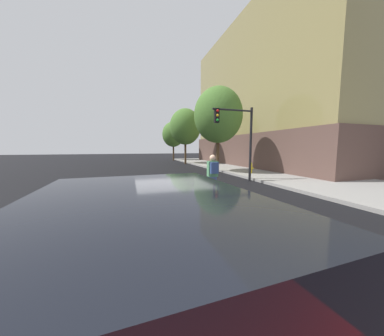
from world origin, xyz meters
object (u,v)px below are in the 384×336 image
Objects in this scene: fire_hydrant at (251,168)px; street_tree_near at (218,115)px; sedan_near at (145,281)px; cyclist at (212,178)px; street_tree_mid at (185,127)px; street_tree_far at (173,134)px; traffic_light_near at (238,131)px.

street_tree_near is (-1.61, 2.06, 3.87)m from fire_hydrant.
sedan_near is 14.36m from street_tree_near.
street_tree_near is at bearing 63.51° from cyclist.
street_tree_mid reaches higher than street_tree_far.
street_tree_far is at bearing 77.16° from sedan_near.
sedan_near is 28.78m from street_tree_far.
cyclist is at bearing -132.70° from traffic_light_near.
street_tree_mid is at bearing 77.59° from cyclist.
fire_hydrant is 18.04m from street_tree_far.
street_tree_far is (-1.69, 17.63, 3.43)m from fire_hydrant.
traffic_light_near is at bearing -138.07° from fire_hydrant.
street_tree_far is (-0.09, 15.57, -0.45)m from street_tree_near.
street_tree_near is at bearing 62.40° from sedan_near.
cyclist is 0.41× the size of traffic_light_near.
cyclist is 16.83m from street_tree_mid.
fire_hydrant is at bearing -52.09° from street_tree_near.
fire_hydrant is 11.59m from street_tree_mid.
traffic_light_near is 5.38× the size of fire_hydrant.
street_tree_near is at bearing 127.91° from fire_hydrant.
traffic_light_near is 0.72× the size of street_tree_far.
street_tree_mid is at bearing 90.83° from street_tree_near.
traffic_light_near is 4.46m from street_tree_near.
street_tree_mid is (-0.13, 8.72, -0.00)m from street_tree_near.
sedan_near is 10.22m from traffic_light_near.
fire_hydrant is at bearing -80.88° from street_tree_mid.
street_tree_near is (0.69, 4.13, 1.55)m from traffic_light_near.
cyclist is 23.40m from street_tree_far.
street_tree_far reaches higher than traffic_light_near.
traffic_light_near reaches higher than cyclist.
street_tree_mid is (6.32, 21.05, 3.58)m from sedan_near.
sedan_near is at bearing -102.84° from street_tree_far.
street_tree_mid is 1.11× the size of street_tree_far.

